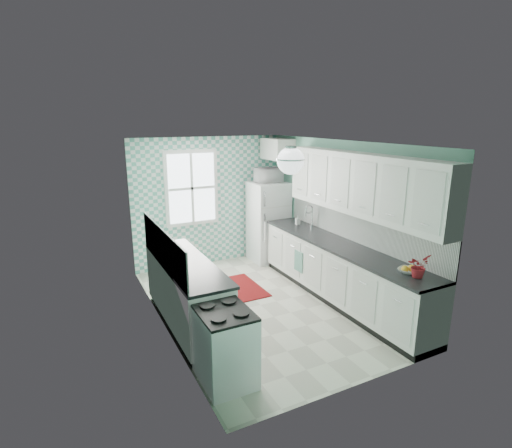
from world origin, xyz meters
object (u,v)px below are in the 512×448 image
stove (225,345)px  sink (303,228)px  potted_plant (418,266)px  ceiling_light (291,161)px  fridge (268,222)px  microwave (269,175)px  fruit_bowl (408,271)px

stove → sink: sink is taller
potted_plant → sink: bearing=89.9°
ceiling_light → stove: 2.33m
fridge → ceiling_light: bearing=-112.7°
potted_plant → microwave: size_ratio=0.58×
fruit_bowl → potted_plant: potted_plant is taller
fruit_bowl → potted_plant: 0.19m
ceiling_light → fridge: size_ratio=0.22×
fridge → fruit_bowl: fridge is taller
stove → microwave: microwave is taller
sink → potted_plant: sink is taller
ceiling_light → fridge: (1.11, 2.58, -1.52)m
fruit_bowl → potted_plant: size_ratio=0.80×
ceiling_light → stove: ceiling_light is taller
ceiling_light → fruit_bowl: 2.03m
stove → fruit_bowl: (2.40, -0.27, 0.53)m
potted_plant → fridge: bearing=91.4°
fridge → microwave: bearing=54.6°
ceiling_light → potted_plant: ceiling_light is taller
fruit_bowl → stove: bearing=173.5°
fridge → stove: fridge is taller
sink → fruit_bowl: (-0.00, -2.39, 0.04)m
sink → potted_plant: 2.55m
ceiling_light → potted_plant: bearing=-41.9°
microwave → fruit_bowl: bearing=90.6°
ceiling_light → fridge: 3.20m
sink → fridge: bearing=95.1°
microwave → stove: bearing=53.7°
stove → sink: size_ratio=1.55×
ceiling_light → microwave: bearing=66.8°
fruit_bowl → fridge: bearing=91.5°
fridge → sink: size_ratio=3.01×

